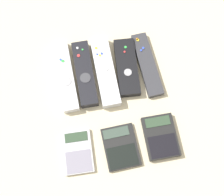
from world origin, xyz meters
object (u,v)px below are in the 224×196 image
(remote_1, at_px, (85,74))
(remote_3, at_px, (127,67))
(calculator_1, at_px, (119,147))
(calculator_0, at_px, (78,152))
(remote_2, at_px, (105,71))
(remote_0, at_px, (66,76))
(calculator_2, at_px, (161,137))
(remote_4, at_px, (147,64))

(remote_1, bearing_deg, remote_3, -0.57)
(remote_3, distance_m, calculator_1, 0.24)
(calculator_0, bearing_deg, remote_2, 64.48)
(remote_0, height_order, remote_2, remote_2)
(remote_0, height_order, remote_1, remote_1)
(remote_1, relative_size, remote_2, 0.92)
(remote_2, bearing_deg, calculator_2, -62.67)
(calculator_0, xyz_separation_m, calculator_2, (0.23, 0.00, 0.00))
(remote_4, xyz_separation_m, calculator_2, (-0.01, -0.22, 0.00))
(remote_3, relative_size, calculator_2, 1.51)
(remote_1, bearing_deg, calculator_1, -75.53)
(remote_4, relative_size, calculator_0, 1.73)
(calculator_0, bearing_deg, remote_3, 52.91)
(remote_2, height_order, calculator_0, remote_2)
(remote_2, bearing_deg, remote_0, 175.61)
(remote_4, bearing_deg, calculator_1, -122.44)
(calculator_0, bearing_deg, remote_0, 92.68)
(remote_4, distance_m, calculator_0, 0.32)
(remote_3, height_order, remote_4, remote_3)
(remote_4, bearing_deg, remote_1, 176.54)
(remote_0, bearing_deg, calculator_0, -90.99)
(calculator_0, height_order, calculator_1, same)
(remote_2, height_order, calculator_1, remote_2)
(calculator_0, bearing_deg, calculator_2, 1.92)
(remote_0, bearing_deg, calculator_1, -65.31)
(remote_0, height_order, calculator_2, remote_0)
(remote_3, xyz_separation_m, calculator_2, (0.05, -0.22, -0.00))
(remote_0, distance_m, remote_1, 0.06)
(remote_1, relative_size, calculator_1, 1.65)
(remote_0, bearing_deg, remote_1, -5.48)
(remote_2, relative_size, calculator_2, 1.81)
(calculator_0, distance_m, calculator_1, 0.11)
(remote_3, height_order, calculator_1, remote_3)
(remote_1, height_order, calculator_0, remote_1)
(remote_1, bearing_deg, remote_0, 176.12)
(calculator_2, bearing_deg, calculator_1, -176.13)
(remote_0, relative_size, remote_1, 1.10)
(remote_0, xyz_separation_m, remote_3, (0.18, -0.00, -0.00))
(calculator_2, bearing_deg, remote_4, 87.44)
(remote_3, relative_size, calculator_1, 1.49)
(remote_0, distance_m, calculator_1, 0.26)
(remote_3, xyz_separation_m, calculator_0, (-0.18, -0.22, -0.01))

